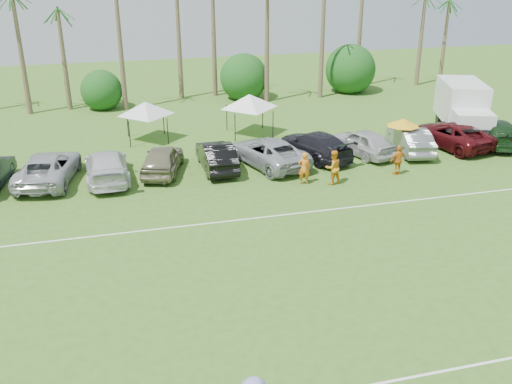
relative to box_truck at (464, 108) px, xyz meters
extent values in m
cube|color=white|center=(-18.28, -9.78, -1.87)|extent=(80.00, 0.10, 0.01)
cone|color=brown|center=(-30.28, 14.22, 3.12)|extent=(0.44, 0.44, 10.00)
cone|color=brown|center=(-26.28, 14.22, 3.62)|extent=(0.44, 0.44, 11.00)
cone|color=brown|center=(-22.28, 14.22, 2.12)|extent=(0.44, 0.44, 8.00)
cone|color=brown|center=(-18.28, 14.22, 2.62)|extent=(0.44, 0.44, 9.00)
cone|color=brown|center=(-14.28, 14.22, 3.12)|extent=(0.44, 0.44, 10.00)
cone|color=brown|center=(-10.28, 14.22, 3.62)|extent=(0.44, 0.44, 11.00)
cone|color=brown|center=(-5.28, 14.22, 2.12)|extent=(0.44, 0.44, 8.00)
cone|color=brown|center=(-0.28, 14.22, 2.62)|extent=(0.44, 0.44, 9.00)
cone|color=brown|center=(4.72, 14.22, 3.12)|extent=(0.44, 0.44, 10.00)
cone|color=brown|center=(8.72, 14.22, 3.62)|extent=(0.44, 0.44, 11.00)
cylinder|color=brown|center=(-24.28, 15.22, -1.18)|extent=(0.30, 0.30, 1.40)
sphere|color=#134416|center=(-24.28, 15.22, -0.08)|extent=(4.00, 4.00, 4.00)
cylinder|color=brown|center=(-12.28, 15.22, -1.18)|extent=(0.30, 0.30, 1.40)
sphere|color=#134416|center=(-12.28, 15.22, -0.08)|extent=(4.00, 4.00, 4.00)
cylinder|color=brown|center=(-2.28, 15.22, -1.18)|extent=(0.30, 0.30, 1.40)
sphere|color=#134416|center=(-2.28, 15.22, -0.08)|extent=(4.00, 4.00, 4.00)
imported|color=orange|center=(-13.81, -6.15, -0.96)|extent=(0.75, 0.59, 1.82)
imported|color=orange|center=(-12.29, -6.57, -0.91)|extent=(1.05, 0.88, 1.93)
imported|color=orange|center=(-8.14, -6.18, -1.01)|extent=(1.06, 0.52, 1.74)
cube|color=silver|center=(0.28, 0.80, 0.30)|extent=(4.14, 5.50, 2.66)
cube|color=silver|center=(-0.85, -2.40, -0.76)|extent=(2.94, 2.62, 2.23)
cube|color=black|center=(-1.12, -3.15, -1.08)|extent=(2.41, 1.12, 1.06)
cube|color=#E5590C|center=(1.55, 0.36, -0.18)|extent=(0.59, 1.61, 0.96)
cylinder|color=black|center=(-1.78, -1.84, -1.40)|extent=(0.62, 1.01, 0.96)
cylinder|color=black|center=(0.22, -2.56, -1.40)|extent=(0.62, 1.01, 0.96)
cylinder|color=black|center=(-0.29, 2.36, -1.40)|extent=(0.62, 1.01, 0.96)
cylinder|color=black|center=(1.71, 1.65, -1.40)|extent=(0.62, 1.01, 0.96)
cylinder|color=black|center=(-22.70, 2.83, -0.98)|extent=(0.06, 0.06, 1.78)
cylinder|color=black|center=(-20.22, 2.83, -0.98)|extent=(0.06, 0.06, 1.78)
cylinder|color=black|center=(-22.70, 5.30, -0.98)|extent=(0.06, 0.06, 1.78)
cylinder|color=black|center=(-20.22, 5.30, -0.98)|extent=(0.06, 0.06, 1.78)
pyramid|color=silver|center=(-21.46, 4.06, 0.80)|extent=(3.85, 3.85, 0.89)
cylinder|color=black|center=(-15.76, 2.32, -0.92)|extent=(0.06, 0.06, 1.90)
cylinder|color=black|center=(-13.11, 2.32, -0.92)|extent=(0.06, 0.06, 1.90)
cylinder|color=black|center=(-15.76, 4.98, -0.92)|extent=(0.06, 0.06, 1.90)
cylinder|color=black|center=(-13.11, 4.98, -0.92)|extent=(0.06, 0.06, 1.90)
pyramid|color=white|center=(-14.43, 3.65, 0.98)|extent=(4.11, 4.11, 0.95)
cylinder|color=black|center=(-6.13, -2.80, -0.85)|extent=(0.05, 0.05, 2.04)
cone|color=gold|center=(-6.13, -2.80, 0.17)|extent=(2.04, 2.04, 0.46)
imported|color=#AAABAF|center=(-27.41, -2.26, -1.05)|extent=(3.73, 6.31, 1.65)
imported|color=silver|center=(-24.27, -2.75, -1.05)|extent=(2.46, 5.74, 1.65)
imported|color=gray|center=(-21.14, -2.45, -1.05)|extent=(3.22, 5.19, 1.65)
imported|color=black|center=(-18.00, -2.61, -1.05)|extent=(1.77, 5.01, 1.65)
imported|color=#A0A3A7|center=(-14.87, -2.73, -1.05)|extent=(4.40, 6.48, 1.65)
imported|color=black|center=(-11.73, -2.18, -1.05)|extent=(3.90, 6.11, 1.65)
imported|color=#BAB9BC|center=(-8.60, -2.39, -1.05)|extent=(3.28, 5.19, 1.65)
imported|color=slate|center=(-5.46, -2.71, -1.05)|extent=(2.63, 5.24, 1.65)
imported|color=#4B0D11|center=(-2.33, -2.36, -1.05)|extent=(3.92, 6.37, 1.65)
imported|color=#193919|center=(0.81, -2.61, -1.05)|extent=(3.73, 6.09, 1.65)
camera|label=1|loc=(-23.81, -33.77, 9.90)|focal=40.00mm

